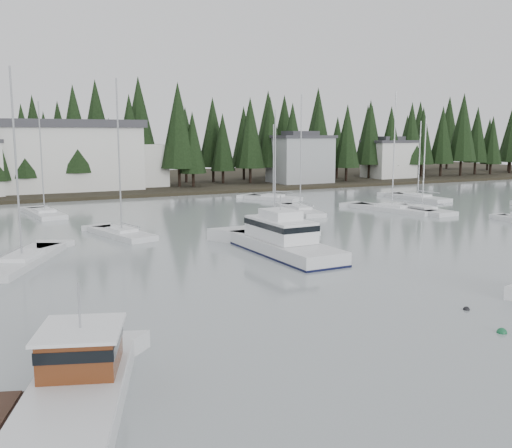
{
  "coord_description": "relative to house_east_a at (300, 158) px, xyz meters",
  "views": [
    {
      "loc": [
        -17.19,
        -11.67,
        9.23
      ],
      "look_at": [
        1.63,
        26.44,
        2.5
      ],
      "focal_mm": 40.0,
      "sensor_mm": 36.0,
      "label": 1
    }
  ],
  "objects": [
    {
      "name": "far_shore_land",
      "position": [
        -36.0,
        19.0,
        -4.9
      ],
      "size": [
        240.0,
        54.0,
        1.0
      ],
      "primitive_type": "cube",
      "color": "black",
      "rests_on": "ground"
    },
    {
      "name": "conifer_treeline",
      "position": [
        -36.0,
        8.0,
        -4.9
      ],
      "size": [
        200.0,
        22.0,
        20.0
      ],
      "primitive_type": null,
      "color": "black",
      "rests_on": "ground"
    },
    {
      "name": "house_east_a",
      "position": [
        0.0,
        0.0,
        0.0
      ],
      "size": [
        10.6,
        8.48,
        9.25
      ],
      "color": "#999EA0",
      "rests_on": "ground"
    },
    {
      "name": "house_east_b",
      "position": [
        22.0,
        2.0,
        -0.5
      ],
      "size": [
        9.54,
        7.42,
        8.25
      ],
      "color": "silver",
      "rests_on": "ground"
    },
    {
      "name": "harbor_inn",
      "position": [
        -38.96,
        4.34,
        0.87
      ],
      "size": [
        29.5,
        11.5,
        10.9
      ],
      "color": "silver",
      "rests_on": "ground"
    },
    {
      "name": "lobster_boat_brown",
      "position": [
        -50.77,
        -70.81,
        -4.37
      ],
      "size": [
        6.66,
        9.94,
        4.66
      ],
      "rotation": [
        0.0,
        0.0,
        1.24
      ],
      "color": "silver",
      "rests_on": "ground"
    },
    {
      "name": "cabin_cruiser_center",
      "position": [
        -32.01,
        -51.5,
        -4.12
      ],
      "size": [
        4.13,
        12.3,
        5.24
      ],
      "rotation": [
        0.0,
        0.0,
        1.6
      ],
      "color": "silver",
      "rests_on": "ground"
    },
    {
      "name": "sailboat_0",
      "position": [
        -15.42,
        -18.69,
        -4.85
      ],
      "size": [
        6.54,
        8.51,
        11.12
      ],
      "rotation": [
        0.0,
        0.0,
        2.08
      ],
      "color": "silver",
      "rests_on": "ground"
    },
    {
      "name": "sailboat_2",
      "position": [
        -41.52,
        -38.39,
        -4.81
      ],
      "size": [
        4.72,
        8.83,
        14.62
      ],
      "rotation": [
        0.0,
        0.0,
        1.83
      ],
      "color": "silver",
      "rests_on": "ground"
    },
    {
      "name": "sailboat_3",
      "position": [
        -46.32,
        -21.12,
        -4.83
      ],
      "size": [
        3.94,
        9.51,
        13.35
      ],
      "rotation": [
        0.0,
        0.0,
        1.7
      ],
      "color": "silver",
      "rests_on": "ground"
    },
    {
      "name": "sailboat_4",
      "position": [
        -8.03,
        -35.5,
        -4.83
      ],
      "size": [
        5.68,
        11.15,
        14.75
      ],
      "rotation": [
        0.0,
        0.0,
        1.84
      ],
      "color": "silver",
      "rests_on": "ground"
    },
    {
      "name": "sailboat_5",
      "position": [
        -18.61,
        -31.56,
        -4.82
      ],
      "size": [
        4.27,
        10.75,
        14.32
      ],
      "rotation": [
        0.0,
        0.0,
        1.39
      ],
      "color": "silver",
      "rests_on": "ground"
    },
    {
      "name": "sailboat_6",
      "position": [
        3.39,
        -27.31,
        -4.85
      ],
      "size": [
        3.53,
        10.32,
        11.58
      ],
      "rotation": [
        0.0,
        0.0,
        1.63
      ],
      "color": "silver",
      "rests_on": "ground"
    },
    {
      "name": "sailboat_9",
      "position": [
        -26.85,
        -40.53,
        -4.85
      ],
      "size": [
        5.22,
        10.43,
        12.1
      ],
      "rotation": [
        0.0,
        0.0,
        1.31
      ],
      "color": "silver",
      "rests_on": "ground"
    },
    {
      "name": "sailboat_10",
      "position": [
        -50.55,
        -46.41,
        -4.83
      ],
      "size": [
        7.3,
        11.01,
        14.37
      ],
      "rotation": [
        0.0,
        0.0,
        1.11
      ],
      "color": "silver",
      "rests_on": "ground"
    },
    {
      "name": "sailboat_13",
      "position": [
        -5.66,
        -38.13,
        -4.84
      ],
      "size": [
        3.1,
        8.66,
        12.24
      ],
      "rotation": [
        0.0,
        0.0,
        1.58
      ],
      "color": "silver",
      "rests_on": "ground"
    },
    {
      "name": "runabout_1",
      "position": [
        -25.79,
        -43.31,
        -4.77
      ],
      "size": [
        2.91,
        5.69,
        1.42
      ],
      "rotation": [
        0.0,
        0.0,
        1.44
      ],
      "color": "silver",
      "rests_on": "ground"
    },
    {
      "name": "mooring_buoy_green",
      "position": [
        -31.5,
        -71.82,
        -4.9
      ],
      "size": [
        0.48,
        0.48,
        0.48
      ],
      "primitive_type": "sphere",
      "color": "#145933",
      "rests_on": "ground"
    },
    {
      "name": "mooring_buoy_dark",
      "position": [
        -30.27,
        -68.49,
        -4.9
      ],
      "size": [
        0.36,
        0.36,
        0.36
      ],
      "primitive_type": "sphere",
      "color": "black",
      "rests_on": "ground"
    }
  ]
}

